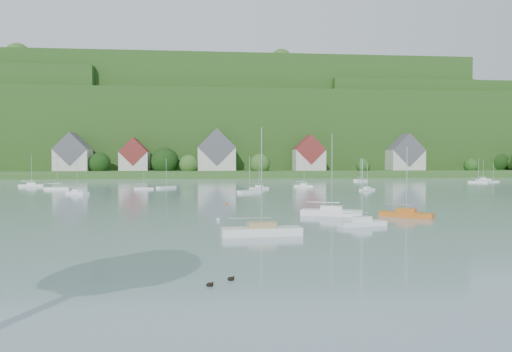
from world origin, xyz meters
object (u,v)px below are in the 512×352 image
Objects in this scene: near_sailboat_2 at (262,230)px; near_sailboat_4 at (332,212)px; near_sailboat_5 at (406,214)px; near_sailboat_3 at (362,222)px.

near_sailboat_4 is (10.51, 15.31, 0.01)m from near_sailboat_2.
near_sailboat_4 is at bearing 50.76° from near_sailboat_2.
near_sailboat_5 is at bearing 28.87° from near_sailboat_2.
near_sailboat_5 is (19.25, 12.81, -0.04)m from near_sailboat_2.
near_sailboat_4 reaches higher than near_sailboat_3.
near_sailboat_4 is 9.09m from near_sailboat_5.
near_sailboat_5 is at bearing 5.94° from near_sailboat_4.
near_sailboat_4 is 1.20× the size of near_sailboat_5.
near_sailboat_3 is 9.91m from near_sailboat_4.
near_sailboat_3 is at bearing -98.96° from near_sailboat_5.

